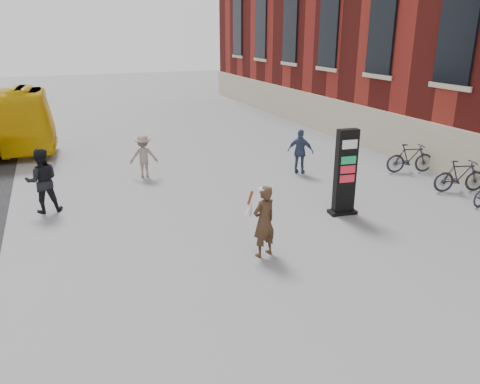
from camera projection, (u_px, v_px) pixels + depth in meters
name	position (u px, v px, depth m)	size (l,w,h in m)	color
ground	(239.00, 269.00, 10.40)	(100.00, 100.00, 0.00)	#9E9EA3
info_pylon	(345.00, 173.00, 13.11)	(0.83, 0.49, 2.47)	black
woman	(264.00, 220.00, 10.75)	(0.77, 0.73, 1.72)	#412A1A
pedestrian_a	(42.00, 181.00, 13.36)	(0.91, 0.71, 1.88)	black
pedestrian_b	(144.00, 156.00, 16.62)	(0.99, 0.57, 1.53)	gray
pedestrian_c	(300.00, 152.00, 17.01)	(0.96, 0.40, 1.63)	#344261
bike_5	(460.00, 176.00, 15.16)	(0.50, 1.77, 1.06)	#24242D
bike_7	(410.00, 158.00, 17.21)	(0.51, 1.80, 1.08)	#24242D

